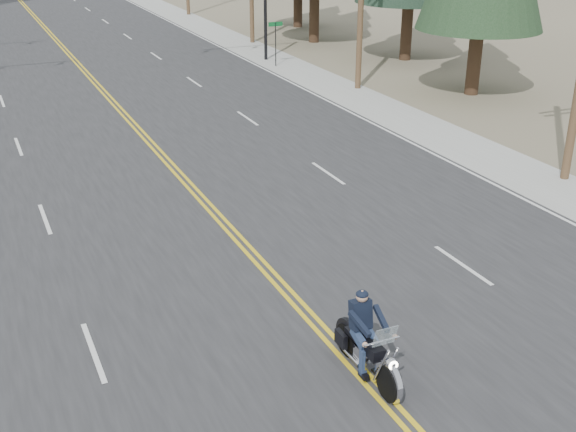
# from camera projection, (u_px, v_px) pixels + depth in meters

# --- Properties ---
(ground_plane) EXTENTS (400.00, 400.00, 0.00)m
(ground_plane) POSITION_uv_depth(u_px,v_px,m) (382.00, 397.00, 14.52)
(ground_plane) COLOR #776D56
(ground_plane) RESTS_ON ground
(road) EXTENTS (20.00, 200.00, 0.01)m
(road) POSITION_uv_depth(u_px,v_px,m) (19.00, 0.00, 72.85)
(road) COLOR #303033
(road) RESTS_ON ground
(street_sign) EXTENTS (0.90, 0.06, 2.62)m
(street_sign) POSITION_uv_depth(u_px,v_px,m) (276.00, 36.00, 42.91)
(street_sign) COLOR black
(street_sign) RESTS_ON ground
(motorcyclist) EXTENTS (1.05, 2.41, 1.88)m
(motorcyclist) POSITION_uv_depth(u_px,v_px,m) (368.00, 338.00, 14.80)
(motorcyclist) COLOR black
(motorcyclist) RESTS_ON ground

